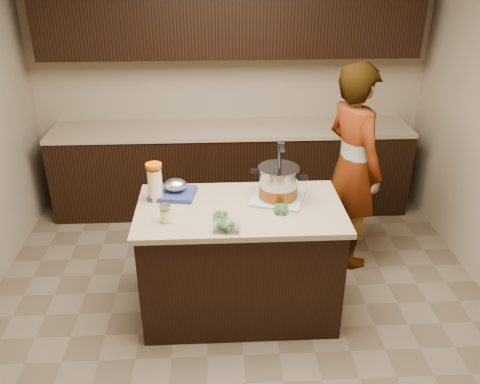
# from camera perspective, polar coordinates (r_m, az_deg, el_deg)

# --- Properties ---
(ground_plane) EXTENTS (4.00, 4.00, 0.00)m
(ground_plane) POSITION_cam_1_polar(r_m,az_deg,el_deg) (4.08, 0.00, -12.93)
(ground_plane) COLOR brown
(ground_plane) RESTS_ON ground
(room_shell) EXTENTS (4.04, 4.04, 2.72)m
(room_shell) POSITION_cam_1_polar(r_m,az_deg,el_deg) (3.27, 0.00, 10.97)
(room_shell) COLOR tan
(room_shell) RESTS_ON ground
(back_cabinets) EXTENTS (3.60, 0.63, 2.33)m
(back_cabinets) POSITION_cam_1_polar(r_m,az_deg,el_deg) (5.16, -1.01, 7.86)
(back_cabinets) COLOR black
(back_cabinets) RESTS_ON ground
(island) EXTENTS (1.46, 0.81, 0.90)m
(island) POSITION_cam_1_polar(r_m,az_deg,el_deg) (3.81, 0.00, -7.67)
(island) COLOR black
(island) RESTS_ON ground
(dish_towel) EXTENTS (0.46, 0.46, 0.02)m
(dish_towel) POSITION_cam_1_polar(r_m,az_deg,el_deg) (3.69, 4.26, -0.63)
(dish_towel) COLOR #59845D
(dish_towel) RESTS_ON island
(stock_pot) EXTENTS (0.40, 0.38, 0.42)m
(stock_pot) POSITION_cam_1_polar(r_m,az_deg,el_deg) (3.65, 4.32, 0.88)
(stock_pot) COLOR #B7B7BC
(stock_pot) RESTS_ON dish_towel
(lemonade_pitcher) EXTENTS (0.15, 0.15, 0.28)m
(lemonade_pitcher) POSITION_cam_1_polar(r_m,az_deg,el_deg) (3.67, -9.52, 0.95)
(lemonade_pitcher) COLOR #FBE999
(lemonade_pitcher) RESTS_ON island
(mason_jar) EXTENTS (0.10, 0.10, 0.13)m
(mason_jar) POSITION_cam_1_polar(r_m,az_deg,el_deg) (3.40, -8.36, -2.44)
(mason_jar) COLOR #FBE999
(mason_jar) RESTS_ON island
(broccoli_tub_left) EXTENTS (0.12, 0.12, 0.05)m
(broccoli_tub_left) POSITION_cam_1_polar(r_m,az_deg,el_deg) (3.42, -2.22, -2.73)
(broccoli_tub_left) COLOR silver
(broccoli_tub_left) RESTS_ON island
(broccoli_tub_right) EXTENTS (0.13, 0.13, 0.05)m
(broccoli_tub_right) POSITION_cam_1_polar(r_m,az_deg,el_deg) (3.50, 4.63, -2.02)
(broccoli_tub_right) COLOR silver
(broccoli_tub_right) RESTS_ON island
(broccoli_tub_rect) EXTENTS (0.18, 0.14, 0.06)m
(broccoli_tub_rect) POSITION_cam_1_polar(r_m,az_deg,el_deg) (3.29, -1.54, -3.86)
(broccoli_tub_rect) COLOR silver
(broccoli_tub_rect) RESTS_ON island
(blue_tray) EXTENTS (0.36, 0.31, 0.12)m
(blue_tray) POSITION_cam_1_polar(r_m,az_deg,el_deg) (3.75, -7.42, 0.19)
(blue_tray) COLOR navy
(blue_tray) RESTS_ON island
(person) EXTENTS (0.63, 0.76, 1.77)m
(person) POSITION_cam_1_polar(r_m,az_deg,el_deg) (4.35, 12.53, 2.75)
(person) COLOR gray
(person) RESTS_ON ground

